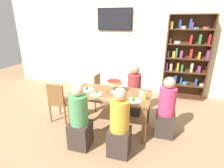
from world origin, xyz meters
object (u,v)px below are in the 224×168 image
object	(u,v)px
diner_near_right	(119,127)
salad_plate_near_diner	(134,101)
salad_plate_far_diner	(87,89)
cutlery_fork_far	(92,85)
salad_plate_spare	(96,94)
beer_glass_amber_tall	(145,96)
cutlery_fork_near	(104,99)
diner_head_east	(166,111)
cutlery_knife_near	(140,90)
cutlery_knife_far	(77,95)
dining_table	(111,98)
chair_head_west	(59,100)
water_glass_clear_near	(141,95)
bookshelf	(186,58)
chair_far_left	(102,90)
television	(115,19)
deep_dish_pizza_stand	(114,83)
diner_near_left	(79,121)
diner_far_right	(134,94)

from	to	relation	value
diner_near_right	salad_plate_near_diner	world-z (taller)	diner_near_right
salad_plate_far_diner	cutlery_fork_far	size ratio (longest dim) A/B	1.40
salad_plate_spare	beer_glass_amber_tall	xyz separation A→B (m)	(0.90, 0.02, 0.05)
salad_plate_near_diner	cutlery_fork_near	xyz separation A→B (m)	(-0.51, -0.07, -0.01)
diner_head_east	cutlery_knife_near	distance (m)	0.64
diner_head_east	cutlery_knife_far	size ratio (longest dim) A/B	6.39
diner_near_right	cutlery_fork_near	bearing A→B (deg)	43.33
dining_table	cutlery_knife_near	distance (m)	0.60
salad_plate_spare	cutlery_fork_near	distance (m)	0.27
chair_head_west	water_glass_clear_near	bearing A→B (deg)	2.27
diner_head_east	cutlery_fork_far	distance (m)	1.61
salad_plate_near_diner	cutlery_fork_far	distance (m)	1.14
bookshelf	salad_plate_spare	size ratio (longest dim) A/B	9.83
chair_head_west	water_glass_clear_near	distance (m)	1.72
water_glass_clear_near	cutlery_knife_far	xyz separation A→B (m)	(-1.16, -0.26, -0.05)
cutlery_fork_far	salad_plate_spare	bearing A→B (deg)	107.08
bookshelf	salad_plate_far_diner	distance (m)	2.84
diner_near_right	beer_glass_amber_tall	size ratio (longest dim) A/B	8.76
water_glass_clear_near	chair_far_left	bearing A→B (deg)	144.72
television	water_glass_clear_near	world-z (taller)	television
dining_table	deep_dish_pizza_stand	size ratio (longest dim) A/B	4.69
cutlery_knife_far	cutlery_knife_near	bearing A→B (deg)	9.07
diner_near_right	deep_dish_pizza_stand	distance (m)	0.95
diner_near_left	deep_dish_pizza_stand	bearing A→B (deg)	-24.42
diner_near_left	deep_dish_pizza_stand	world-z (taller)	diner_near_left
salad_plate_spare	cutlery_fork_far	size ratio (longest dim) A/B	1.25
bookshelf	water_glass_clear_near	bearing A→B (deg)	-113.59
dining_table	chair_far_left	world-z (taller)	chair_far_left
diner_near_left	salad_plate_spare	world-z (taller)	diner_near_left
bookshelf	cutlery_fork_far	bearing A→B (deg)	-139.51
television	salad_plate_near_diner	distance (m)	2.88
diner_near_left	dining_table	bearing A→B (deg)	-23.77
dining_table	beer_glass_amber_tall	xyz separation A→B (m)	(0.66, -0.13, 0.17)
chair_head_west	salad_plate_spare	world-z (taller)	chair_head_west
deep_dish_pizza_stand	cutlery_fork_far	size ratio (longest dim) A/B	1.82
chair_head_west	diner_near_right	bearing A→B (deg)	-22.74
bookshelf	water_glass_clear_near	world-z (taller)	bookshelf
chair_head_west	deep_dish_pizza_stand	distance (m)	1.23
bookshelf	beer_glass_amber_tall	xyz separation A→B (m)	(-0.83, -2.14, -0.32)
beer_glass_amber_tall	cutlery_knife_far	distance (m)	1.24
beer_glass_amber_tall	cutlery_knife_near	world-z (taller)	beer_glass_amber_tall
diner_head_east	salad_plate_spare	bearing A→B (deg)	7.51
television	cutlery_fork_far	xyz separation A→B (m)	(-0.00, -1.80, -1.35)
salad_plate_far_diner	cutlery_fork_near	world-z (taller)	salad_plate_far_diner
dining_table	chair_far_left	bearing A→B (deg)	121.95
salad_plate_spare	deep_dish_pizza_stand	bearing A→B (deg)	38.92
diner_far_right	deep_dish_pizza_stand	xyz separation A→B (m)	(-0.30, -0.60, 0.44)
beer_glass_amber_tall	chair_far_left	bearing A→B (deg)	143.20
deep_dish_pizza_stand	water_glass_clear_near	size ratio (longest dim) A/B	3.25
television	diner_near_right	xyz separation A→B (m)	(0.87, -2.82, -1.60)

